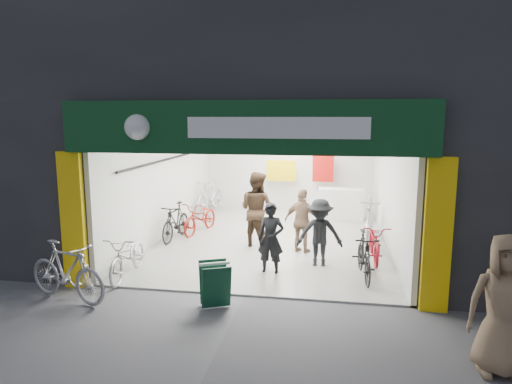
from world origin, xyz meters
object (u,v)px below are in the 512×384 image
(parked_bike, at_px, (67,271))
(sandwich_board, at_px, (215,283))
(bike_left_front, at_px, (128,256))
(pedestrian_near, at_px, (504,305))
(bike_right_front, at_px, (364,256))

(parked_bike, xyz_separation_m, sandwich_board, (2.64, 0.19, -0.12))
(bike_left_front, distance_m, sandwich_board, 2.37)
(pedestrian_near, distance_m, sandwich_board, 4.35)
(sandwich_board, bearing_deg, parked_bike, 159.31)
(bike_right_front, xyz_separation_m, parked_bike, (-5.24, -1.99, 0.06))
(pedestrian_near, height_order, sandwich_board, pedestrian_near)
(bike_left_front, bearing_deg, sandwich_board, -30.95)
(parked_bike, bearing_deg, sandwich_board, -68.28)
(sandwich_board, bearing_deg, pedestrian_near, -43.44)
(bike_left_front, relative_size, bike_right_front, 1.07)
(bike_right_front, xyz_separation_m, pedestrian_near, (1.49, -3.19, 0.43))
(bike_left_front, relative_size, pedestrian_near, 0.94)
(bike_left_front, distance_m, pedestrian_near, 6.68)
(bike_right_front, relative_size, parked_bike, 0.89)
(bike_right_front, distance_m, sandwich_board, 3.16)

